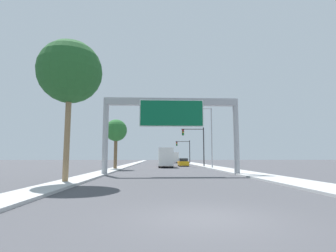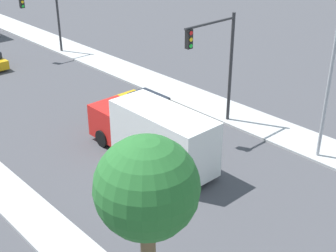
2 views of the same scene
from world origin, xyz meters
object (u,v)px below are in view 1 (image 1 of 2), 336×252
(truck_box_primary, at_px, (174,158))
(palm_tree_foreground, at_px, (70,72))
(traffic_light_near_intersection, at_px, (197,141))
(palm_tree_background, at_px, (116,131))
(sign_gantry, at_px, (171,116))
(car_mid_center, at_px, (163,161))
(street_lamp_right, at_px, (210,133))
(traffic_light_mid_block, at_px, (185,148))
(truck_box_secondary, at_px, (165,158))
(car_far_right, at_px, (183,162))

(truck_box_primary, height_order, palm_tree_foreground, palm_tree_foreground)
(traffic_light_near_intersection, height_order, palm_tree_background, palm_tree_background)
(sign_gantry, distance_m, palm_tree_background, 13.54)
(sign_gantry, relative_size, car_mid_center, 2.86)
(car_mid_center, relative_size, street_lamp_right, 0.51)
(sign_gantry, height_order, palm_tree_background, sign_gantry)
(traffic_light_mid_block, distance_m, palm_tree_background, 31.42)
(palm_tree_background, bearing_deg, sign_gantry, -57.74)
(truck_box_secondary, distance_m, palm_tree_background, 11.46)
(street_lamp_right, bearing_deg, car_mid_center, 103.73)
(street_lamp_right, bearing_deg, car_far_right, 106.57)
(palm_tree_background, distance_m, street_lamp_right, 14.02)
(sign_gantry, bearing_deg, car_far_right, 81.76)
(palm_tree_foreground, xyz_separation_m, palm_tree_background, (0.21, 19.25, -2.17))
(car_far_right, bearing_deg, truck_box_secondary, -127.04)
(car_mid_center, xyz_separation_m, traffic_light_mid_block, (5.60, -0.66, 3.27))
(truck_box_secondary, distance_m, traffic_light_near_intersection, 6.33)
(palm_tree_background, bearing_deg, palm_tree_foreground, -90.63)
(car_mid_center, bearing_deg, car_far_right, -78.09)
(car_mid_center, xyz_separation_m, car_far_right, (3.50, -16.59, 0.03))
(car_mid_center, relative_size, truck_box_secondary, 0.57)
(palm_tree_foreground, bearing_deg, car_mid_center, 81.30)
(sign_gantry, height_order, truck_box_primary, sign_gantry)
(truck_box_secondary, xyz_separation_m, palm_tree_foreground, (-7.43, -27.32, 5.91))
(sign_gantry, distance_m, truck_box_secondary, 19.95)
(truck_box_secondary, relative_size, palm_tree_foreground, 0.85)
(car_mid_center, xyz_separation_m, traffic_light_near_intersection, (5.56, -20.66, 3.92))
(sign_gantry, distance_m, street_lamp_right, 15.22)
(car_far_right, xyz_separation_m, palm_tree_foreground, (-10.93, -31.96, 6.84))
(sign_gantry, height_order, traffic_light_mid_block, sign_gantry)
(truck_box_primary, relative_size, palm_tree_foreground, 0.72)
(car_far_right, relative_size, traffic_light_near_intersection, 0.68)
(palm_tree_foreground, relative_size, street_lamp_right, 1.06)
(palm_tree_foreground, relative_size, palm_tree_background, 1.39)
(traffic_light_near_intersection, bearing_deg, traffic_light_mid_block, 89.90)
(truck_box_primary, relative_size, street_lamp_right, 0.76)
(traffic_light_near_intersection, relative_size, traffic_light_mid_block, 1.17)
(car_mid_center, distance_m, traffic_light_mid_block, 6.52)
(sign_gantry, height_order, palm_tree_foreground, palm_tree_foreground)
(car_mid_center, height_order, palm_tree_foreground, palm_tree_foreground)
(car_far_right, xyz_separation_m, truck_box_primary, (-0.00, 27.51, 0.86))
(car_mid_center, xyz_separation_m, palm_tree_background, (-7.22, -29.31, 4.70))
(truck_box_primary, bearing_deg, palm_tree_foreground, -100.42)
(truck_box_secondary, bearing_deg, traffic_light_mid_block, 74.77)
(truck_box_primary, xyz_separation_m, traffic_light_near_intersection, (2.06, -31.58, 3.03))
(traffic_light_mid_block, bearing_deg, car_far_right, -97.51)
(car_far_right, relative_size, truck_box_secondary, 0.57)
(palm_tree_foreground, xyz_separation_m, street_lamp_right, (14.05, 21.51, -2.18))
(sign_gantry, bearing_deg, street_lamp_right, 64.25)
(traffic_light_mid_block, bearing_deg, traffic_light_near_intersection, -90.10)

